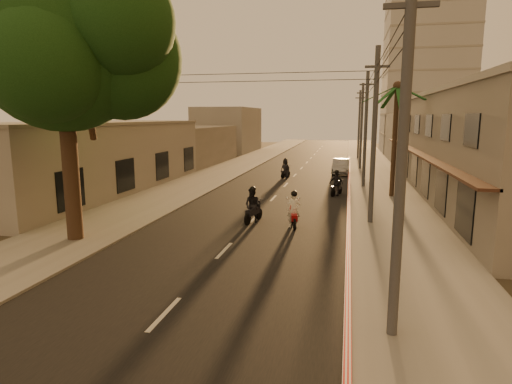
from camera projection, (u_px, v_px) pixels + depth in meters
ground at (209, 267)px, 16.03m from camera, size 160.00×160.00×0.00m
road at (286, 185)px, 35.28m from camera, size 10.00×140.00×0.02m
sidewalk_right at (380, 187)px, 33.71m from camera, size 5.00×140.00×0.12m
sidewalk_left at (200, 182)px, 36.83m from camera, size 5.00×140.00×0.12m
curb_stripe at (349, 197)px, 29.39m from camera, size 0.20×60.00×0.20m
shophouse_row at (480, 145)px, 29.82m from camera, size 8.80×34.20×7.30m
left_building at (90, 157)px, 31.97m from camera, size 8.20×24.20×5.20m
distant_tower at (427, 60)px, 64.18m from camera, size 12.10×12.10×28.00m
broadleaf_tree at (72, 47)px, 18.00m from camera, size 9.60×8.70×12.10m
palm_tree at (397, 93)px, 28.53m from camera, size 5.00×5.00×8.20m
utility_poles at (367, 104)px, 32.86m from camera, size 1.20×48.26×9.00m
filler_right at (420, 137)px, 55.91m from camera, size 8.00×14.00×6.00m
filler_left_near at (187, 145)px, 51.29m from camera, size 8.00×14.00×4.40m
filler_left_far at (228, 130)px, 68.39m from camera, size 8.00×14.00×7.00m
scooter_red at (294, 211)px, 21.66m from camera, size 0.90×1.91×1.90m
scooter_mid_a at (253, 206)px, 22.62m from camera, size 1.22×1.97×1.98m
scooter_mid_b at (336, 184)px, 30.43m from camera, size 1.31×1.81×1.86m
scooter_far_a at (285, 169)px, 39.18m from camera, size 1.14×1.85×1.86m
parked_car at (341, 166)px, 42.09m from camera, size 1.79×4.58×1.48m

